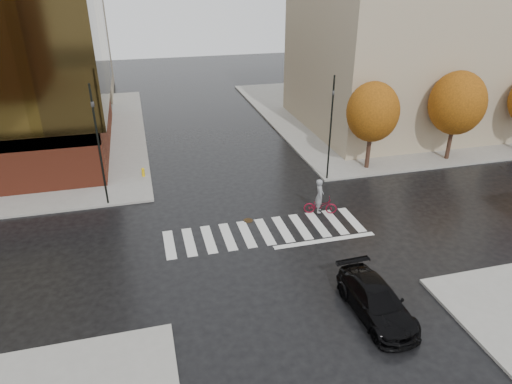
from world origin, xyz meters
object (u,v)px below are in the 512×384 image
cyclist (320,202)px  traffic_light_ne (331,122)px  sedan (376,301)px  traffic_light_nw (98,138)px  fire_hydrant (143,172)px

cyclist → traffic_light_ne: traffic_light_ne is taller
sedan → traffic_light_nw: (-11.68, 13.80, 3.88)m
traffic_light_ne → fire_hydrant: traffic_light_ne is taller
traffic_light_nw → fire_hydrant: 6.00m
traffic_light_nw → sedan: bearing=60.7°
cyclist → traffic_light_nw: size_ratio=0.30×
traffic_light_ne → fire_hydrant: size_ratio=11.06×
sedan → fire_hydrant: 19.82m
fire_hydrant → traffic_light_ne: bearing=-16.1°
sedan → traffic_light_ne: bearing=73.8°
sedan → fire_hydrant: size_ratio=7.36×
cyclist → traffic_light_ne: 6.25m
traffic_light_ne → fire_hydrant: bearing=8.7°
fire_hydrant → cyclist: bearing=-38.4°
sedan → cyclist: bearing=81.3°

